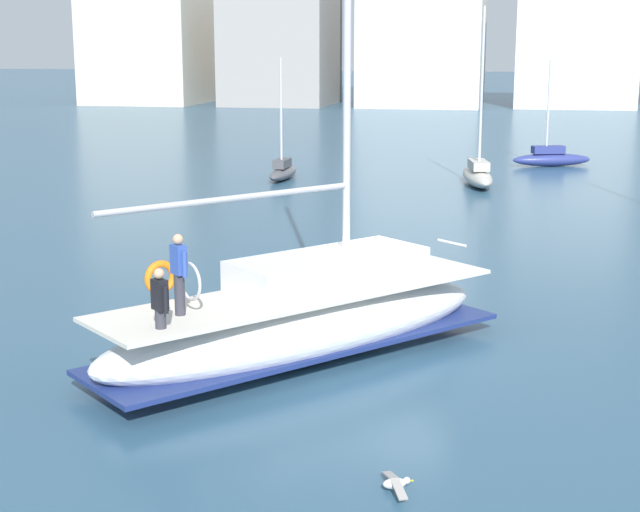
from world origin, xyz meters
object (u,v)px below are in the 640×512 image
moored_sloop_near (551,157)px  moored_sloop_far (283,170)px  seagull (396,483)px  main_sailboat (304,317)px  moored_catamaran (478,174)px

moored_sloop_near → moored_sloop_far: 15.10m
moored_sloop_near → seagull: moored_sloop_near is taller
main_sailboat → seagull: size_ratio=14.82×
moored_catamaran → main_sailboat: bearing=-95.7°
seagull → moored_sloop_near: bearing=84.9°
moored_catamaran → seagull: 32.00m
moored_catamaran → moored_sloop_far: bearing=178.8°
moored_sloop_near → seagull: bearing=-95.1°
moored_sloop_far → moored_catamaran: bearing=-1.2°
moored_catamaran → seagull: size_ratio=8.67×
moored_sloop_far → seagull: moored_sloop_far is taller
moored_sloop_near → moored_catamaran: size_ratio=0.69×
main_sailboat → moored_sloop_far: 27.23m
main_sailboat → moored_sloop_far: size_ratio=2.38×
moored_sloop_near → moored_catamaran: 8.77m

